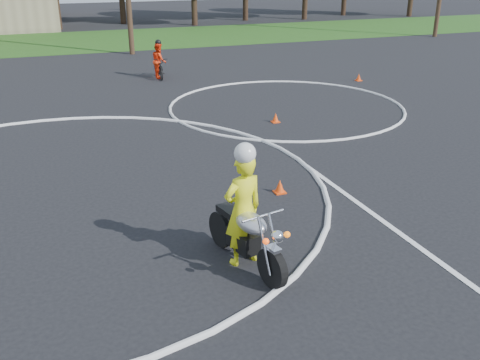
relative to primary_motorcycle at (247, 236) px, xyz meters
name	(u,v)px	position (x,y,z in m)	size (l,w,h in m)	color
ground	(59,261)	(-2.93, 1.26, -0.56)	(120.00, 120.00, 0.00)	black
grass_strip	(32,44)	(-2.93, 28.26, -0.55)	(120.00, 10.00, 0.02)	#1E4714
course_markings	(138,161)	(-0.76, 5.61, -0.55)	(19.05, 19.05, 0.12)	silver
primary_motorcycle	(247,236)	(0.00, 0.00, 0.00)	(0.77, 2.15, 1.14)	black
rider_primary_grp	(243,207)	(-0.01, 0.14, 0.47)	(0.78, 0.60, 2.12)	yellow
rider_second_grp	(159,65)	(2.07, 15.55, 0.02)	(0.72, 1.73, 1.62)	black
traffic_cones	(180,149)	(0.38, 5.74, -0.42)	(19.29, 12.14, 0.30)	#FC450D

